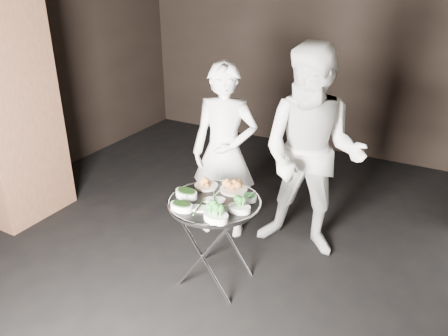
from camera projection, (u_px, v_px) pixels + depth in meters
The scene contains 16 objects.
floor at pixel (217, 310), 3.30m from camera, with size 6.00×7.00×0.05m, color black.
wall_back at pixel (356, 40), 5.46m from camera, with size 6.00×0.05×3.00m, color black.
tray_stand at pixel (215, 238), 3.41m from camera, with size 0.49×0.42×0.72m.
serving_tray at pixel (214, 202), 3.27m from camera, with size 0.71×0.71×0.04m.
potato_plate_a at pixel (206, 183), 3.47m from camera, with size 0.19×0.19×0.07m.
potato_plate_b at pixel (234, 187), 3.41m from camera, with size 0.22×0.22×0.08m.
greens_bowl at pixel (249, 197), 3.27m from camera, with size 0.11×0.11×0.06m.
asparagus_plate_a at pixel (214, 199), 3.26m from camera, with size 0.19×0.17×0.03m.
asparagus_plate_b at pixel (199, 208), 3.15m from camera, with size 0.18×0.13×0.03m.
spinach_bowl_a at pixel (186, 193), 3.31m from camera, with size 0.20×0.15×0.08m.
spinach_bowl_b at pixel (182, 206), 3.14m from camera, with size 0.18×0.12×0.07m.
broccoli_bowl_a at pixel (239, 207), 3.12m from camera, with size 0.18×0.14×0.07m.
broccoli_bowl_b at pixel (216, 215), 3.01m from camera, with size 0.22×0.18×0.08m.
serving_utensils at pixel (221, 192), 3.30m from camera, with size 0.57×0.40×0.01m.
waiter_left at pixel (225, 152), 3.93m from camera, with size 0.59×0.39×1.63m, color silver.
waiter_right at pixel (311, 155), 3.62m from camera, with size 0.89×0.69×1.83m, color silver.
Camera 1 is at (1.28, -2.20, 2.33)m, focal length 35.00 mm.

